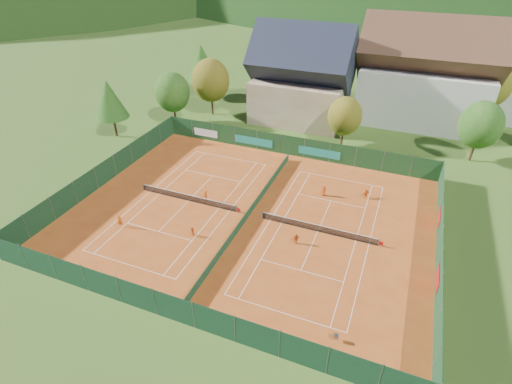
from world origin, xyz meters
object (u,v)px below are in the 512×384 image
(player_right_near, at_px, (296,239))
(ball_hopper, at_px, (336,336))
(player_right_far_b, at_px, (366,194))
(hotel_block_a, at_px, (425,79))
(player_right_far_a, at_px, (324,191))
(player_left_far, at_px, (206,196))
(player_left_near, at_px, (120,221))
(player_left_mid, at_px, (192,232))
(chalet, at_px, (302,81))

(player_right_near, bearing_deg, ball_hopper, -78.98)
(ball_hopper, relative_size, player_right_far_b, 0.65)
(hotel_block_a, bearing_deg, player_right_far_a, -107.66)
(player_right_far_b, bearing_deg, player_left_far, -16.65)
(hotel_block_a, distance_m, player_left_near, 52.05)
(ball_hopper, distance_m, player_left_far, 23.37)
(hotel_block_a, bearing_deg, player_left_mid, -115.79)
(chalet, bearing_deg, player_right_far_a, -66.60)
(chalet, bearing_deg, ball_hopper, -69.83)
(player_left_far, xyz_separation_m, player_right_near, (12.44, -3.62, -0.06))
(ball_hopper, height_order, player_right_near, player_right_near)
(player_left_mid, relative_size, player_left_far, 0.85)
(player_left_mid, bearing_deg, player_left_near, -130.52)
(player_right_near, bearing_deg, chalet, 84.88)
(player_left_mid, relative_size, player_right_far_a, 0.82)
(hotel_block_a, relative_size, player_right_far_a, 15.19)
(ball_hopper, bearing_deg, hotel_block_a, 86.25)
(player_right_near, bearing_deg, hotel_block_a, 54.96)
(player_right_far_a, bearing_deg, chalet, -99.19)
(player_left_mid, distance_m, player_left_far, 6.85)
(player_left_far, distance_m, player_right_far_a, 14.40)
(player_left_mid, bearing_deg, chalet, 127.80)
(chalet, xyz_separation_m, ball_hopper, (15.79, -42.97, -6.07))
(ball_hopper, distance_m, player_right_far_b, 21.65)
(chalet, xyz_separation_m, player_right_far_b, (14.76, -21.34, -6.01))
(hotel_block_a, xyz_separation_m, player_right_far_a, (-9.15, -28.75, -6.67))
(hotel_block_a, height_order, player_right_near, hotel_block_a)
(hotel_block_a, bearing_deg, player_left_far, -122.11)
(player_right_far_a, bearing_deg, hotel_block_a, -140.25)
(ball_hopper, height_order, player_left_near, player_left_near)
(player_right_near, bearing_deg, player_right_far_b, 43.67)
(chalet, bearing_deg, player_left_mid, -91.86)
(chalet, bearing_deg, player_right_far_b, -55.33)
(player_right_far_b, bearing_deg, hotel_block_a, -139.12)
(hotel_block_a, xyz_separation_m, ball_hopper, (-3.21, -48.97, -6.83))
(player_left_near, distance_m, player_left_far, 10.19)
(player_left_near, height_order, player_left_far, player_left_near)
(ball_hopper, height_order, player_left_mid, player_left_mid)
(ball_hopper, bearing_deg, player_right_far_a, 106.37)
(player_right_near, distance_m, player_right_far_b, 12.62)
(player_left_far, relative_size, player_right_far_b, 1.12)
(chalet, distance_m, player_left_mid, 36.25)
(player_left_mid, height_order, player_right_near, player_right_near)
(ball_hopper, bearing_deg, player_left_near, 166.96)
(player_left_far, height_order, player_right_far_a, player_right_far_a)
(player_right_near, distance_m, player_right_far_a, 10.02)
(hotel_block_a, bearing_deg, player_left_near, -123.32)
(hotel_block_a, xyz_separation_m, player_left_far, (-22.05, -35.15, -6.70))
(chalet, relative_size, player_right_far_b, 13.22)
(hotel_block_a, bearing_deg, player_right_far_b, -98.81)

